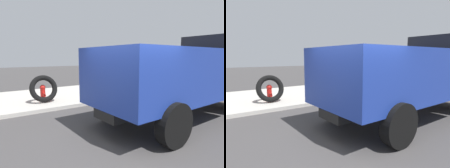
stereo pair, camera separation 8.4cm
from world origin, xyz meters
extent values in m
plane|color=#423F3F|center=(0.00, 0.00, 0.00)|extent=(80.00, 80.00, 0.00)
cube|color=#BCB7AD|center=(0.00, 6.50, 0.07)|extent=(36.00, 5.00, 0.15)
cylinder|color=red|center=(-0.27, 5.42, 0.43)|extent=(0.22, 0.22, 0.56)
sphere|color=red|center=(-0.27, 5.42, 0.77)|extent=(0.25, 0.25, 0.25)
cylinder|color=red|center=(-0.27, 5.23, 0.50)|extent=(0.10, 0.17, 0.10)
cylinder|color=red|center=(-0.27, 5.62, 0.50)|extent=(0.10, 0.17, 0.10)
cylinder|color=red|center=(-0.27, 5.23, 0.43)|extent=(0.12, 0.17, 0.12)
torus|color=black|center=(-0.30, 5.13, 0.76)|extent=(1.22, 0.58, 1.22)
cube|color=#1E3899|center=(2.25, 0.56, 1.60)|extent=(4.87, 2.64, 1.60)
cube|color=black|center=(5.85, 0.66, 1.90)|extent=(2.07, 2.56, 2.20)
cube|color=black|center=(3.35, 0.59, 0.67)|extent=(7.02, 1.10, 0.24)
cylinder|color=black|center=(5.61, 1.91, 0.55)|extent=(1.11, 0.33, 1.10)
cylinder|color=black|center=(1.01, 1.77, 0.55)|extent=(1.11, 0.33, 1.10)
cylinder|color=black|center=(1.08, -0.72, 0.55)|extent=(1.11, 0.33, 1.10)
camera|label=1|loc=(-2.66, -3.49, 2.16)|focal=31.08mm
camera|label=2|loc=(-2.59, -3.53, 2.16)|focal=31.08mm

